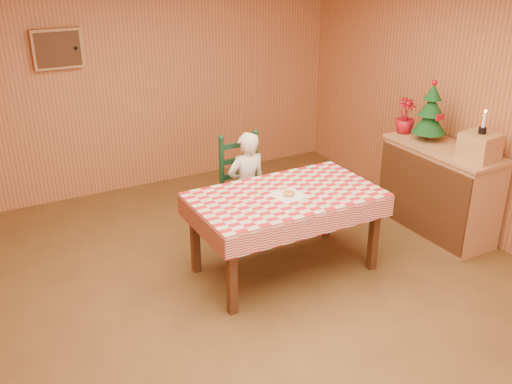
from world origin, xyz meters
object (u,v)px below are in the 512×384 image
ladder_chair (244,190)px  seated_child (247,187)px  shelf_unit (439,190)px  dining_table (286,202)px  storage_bin (443,215)px  christmas_tree (431,113)px  crate (480,147)px

ladder_chair → seated_child: (-0.00, -0.06, 0.06)m
ladder_chair → shelf_unit: size_ratio=0.87×
dining_table → storage_bin: size_ratio=4.66×
dining_table → christmas_tree: bearing=5.0°
seated_child → shelf_unit: seated_child is taller
dining_table → ladder_chair: 0.81m
storage_bin → shelf_unit: bearing=162.9°
ladder_chair → storage_bin: 2.10m
shelf_unit → christmas_tree: (0.01, 0.25, 0.74)m
ladder_chair → shelf_unit: bearing=-26.3°
dining_table → seated_child: seated_child is taller
seated_child → storage_bin: bearing=155.5°
christmas_tree → seated_child: bearing=162.2°
dining_table → seated_child: size_ratio=1.47×
ladder_chair → crate: size_ratio=3.60×
crate → ladder_chair: bearing=144.4°
ladder_chair → shelf_unit: (1.78, -0.88, -0.04)m
seated_child → ladder_chair: bearing=-90.0°
shelf_unit → crate: crate is taller
storage_bin → crate: bearing=-101.5°
christmas_tree → dining_table: bearing=-175.0°
ladder_chair → seated_child: size_ratio=0.96×
seated_child → dining_table: bearing=90.0°
christmas_tree → storage_bin: size_ratio=1.74×
dining_table → crate: bearing=-15.4°
shelf_unit → storage_bin: size_ratio=3.49×
crate → storage_bin: crate is taller
seated_child → crate: size_ratio=3.75×
crate → shelf_unit: bearing=91.2°
dining_table → shelf_unit: (1.78, -0.09, -0.22)m
seated_child → crate: 2.22m
dining_table → christmas_tree: size_ratio=2.67×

